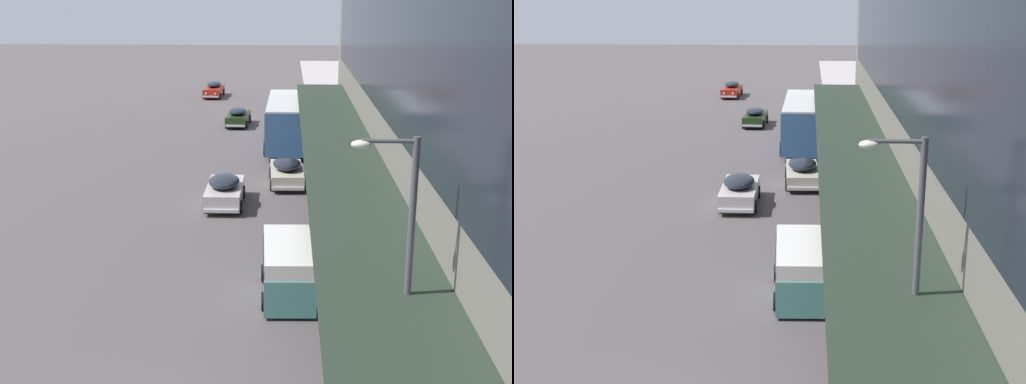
# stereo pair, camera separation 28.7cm
# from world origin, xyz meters

# --- Properties ---
(transit_bus_kerbside_front) EXTENTS (2.85, 9.93, 3.25)m
(transit_bus_kerbside_front) POSITION_xyz_m (4.03, 33.36, 1.87)
(transit_bus_kerbside_front) COLOR #345C8E
(transit_bus_kerbside_front) RESTS_ON ground
(sedan_oncoming_rear) EXTENTS (2.03, 4.58, 1.57)m
(sedan_oncoming_rear) POSITION_xyz_m (4.12, 23.52, 0.77)
(sedan_oncoming_rear) COLOR beige
(sedan_oncoming_rear) RESTS_ON ground
(sedan_lead_mid) EXTENTS (1.91, 4.33, 1.45)m
(sedan_lead_mid) POSITION_xyz_m (0.23, 40.76, 0.72)
(sedan_lead_mid) COLOR #203215
(sedan_lead_mid) RESTS_ON ground
(sedan_oncoming_front) EXTENTS (2.04, 4.59, 1.55)m
(sedan_oncoming_front) POSITION_xyz_m (4.36, 50.13, 0.76)
(sedan_oncoming_front) COLOR beige
(sedan_oncoming_front) RESTS_ON ground
(sedan_trailing_mid) EXTENTS (1.92, 4.48, 1.60)m
(sedan_trailing_mid) POSITION_xyz_m (0.97, 19.46, 0.78)
(sedan_trailing_mid) COLOR beige
(sedan_trailing_mid) RESTS_ON ground
(sedan_far_back) EXTENTS (1.89, 4.80, 1.52)m
(sedan_far_back) POSITION_xyz_m (-3.21, 55.86, 0.75)
(sedan_far_back) COLOR #A42517
(sedan_far_back) RESTS_ON ground
(vw_van) EXTENTS (2.02, 4.61, 1.96)m
(vw_van) POSITION_xyz_m (4.17, 8.75, 1.10)
(vw_van) COLOR teal
(vw_van) RESTS_ON ground
(pedestrian_at_kerb) EXTENTS (0.35, 0.60, 1.86)m
(pedestrian_at_kerb) POSITION_xyz_m (7.73, 4.75, 1.18)
(pedestrian_at_kerb) COLOR black
(pedestrian_at_kerb) RESTS_ON sidewalk_kerb
(street_lamp) EXTENTS (1.50, 0.28, 7.48)m
(street_lamp) POSITION_xyz_m (6.72, 0.12, 4.46)
(street_lamp) COLOR #4C4C51
(street_lamp) RESTS_ON sidewalk_kerb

